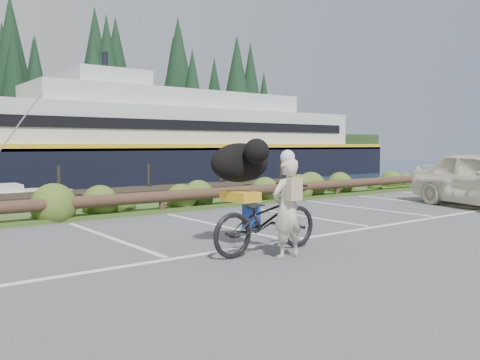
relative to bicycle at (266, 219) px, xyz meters
name	(u,v)px	position (x,y,z in m)	size (l,w,h in m)	color
ground	(275,238)	(1.02, 0.94, -0.59)	(72.00, 72.00, 0.00)	#4C4D4F
vegetation_strip	(150,209)	(1.02, 6.24, -0.54)	(34.00, 1.60, 0.10)	#3D5B21
log_rail	(162,213)	(1.02, 5.54, -0.59)	(32.00, 0.30, 0.60)	#443021
bicycle	(266,219)	(0.00, 0.00, 0.00)	(0.78, 2.23, 1.17)	black
cyclist	(287,208)	(0.01, -0.52, 0.23)	(0.59, 0.39, 1.63)	beige
dog	(240,163)	(-0.01, 0.71, 0.94)	(1.23, 0.60, 0.71)	black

